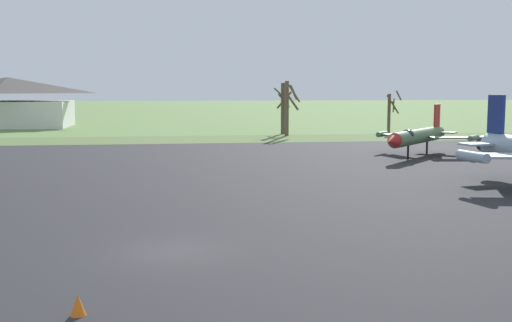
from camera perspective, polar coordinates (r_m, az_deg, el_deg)
ground_plane at (r=25.27m, az=-7.81°, el=-8.19°), size 600.00×600.00×0.00m
asphalt_apron at (r=42.99m, az=-7.78°, el=-2.01°), size 75.97×60.23×0.05m
grass_verge_strip at (r=78.88m, az=-7.76°, el=1.92°), size 135.97×12.00×0.06m
jet_fighter_front_left at (r=60.64m, az=14.49°, el=2.21°), size 11.04×11.57×4.84m
bare_tree_left_of_center at (r=84.40m, az=2.95°, el=5.03°), size 2.12×2.26×7.40m
bare_tree_center at (r=88.56m, az=2.47°, el=4.95°), size 2.87×2.90×7.16m
bare_tree_right_of_center at (r=92.30m, az=12.16°, el=4.53°), size 2.83×2.49×6.13m
visitor_building at (r=112.07m, az=-21.58°, el=4.97°), size 20.39×13.77×8.24m
traffic_cone at (r=18.84m, az=-15.88°, el=-12.53°), size 0.47×0.47×0.68m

